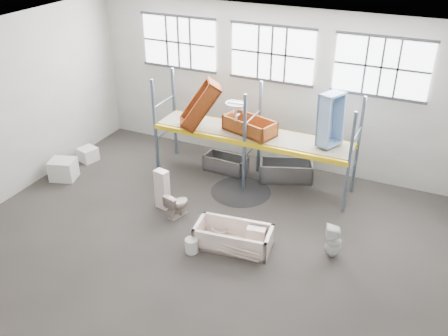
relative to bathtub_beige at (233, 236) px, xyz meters
The scene contains 33 objects.
floor 0.93m from the bathtub_beige, 164.71° to the right, with size 12.00×10.00×0.10m, color #453F3A.
ceiling 4.85m from the bathtub_beige, 164.71° to the right, with size 12.00×10.00×0.10m, color silver.
wall_back 5.37m from the bathtub_beige, 99.93° to the left, with size 12.00×0.10×5.00m, color #AAA79F.
wall_front 5.79m from the bathtub_beige, 99.08° to the right, with size 12.00×0.10×5.00m, color #9E9B93.
wall_left 7.25m from the bathtub_beige, behind, with size 0.10×10.00×5.00m, color #9F9C93.
window_left 7.04m from the bathtub_beige, 130.65° to the left, with size 2.60×0.04×1.60m, color white.
window_mid 5.82m from the bathtub_beige, 100.16° to the left, with size 2.60×0.04×1.60m, color white.
window_right 6.23m from the bathtub_beige, 63.42° to the left, with size 2.60×0.04×1.60m, color white.
rack_upright_la 4.84m from the bathtub_beige, 145.22° to the left, with size 0.08×0.08×3.00m, color slate.
rack_upright_lb 5.59m from the bathtub_beige, 134.81° to the left, with size 0.08×0.08×3.00m, color slate.
rack_upright_ma 3.05m from the bathtub_beige, 107.55° to the left, with size 0.08×0.08×3.00m, color slate.
rack_upright_mb 4.14m from the bathtub_beige, 102.30° to the left, with size 0.08×0.08×3.00m, color slate.
rack_upright_ra 3.64m from the bathtub_beige, 51.07° to the left, with size 0.08×0.08×3.00m, color slate.
rack_upright_rb 4.59m from the bathtub_beige, 60.87° to the left, with size 0.08×0.08×3.00m, color slate.
rack_beam_front 3.05m from the bathtub_beige, 107.55° to the left, with size 6.00×0.10×0.14m, color yellow.
rack_beam_back 4.14m from the bathtub_beige, 102.30° to the left, with size 6.00×0.10×0.14m, color yellow.
shelf_deck 3.62m from the bathtub_beige, 104.47° to the left, with size 5.90×1.10×0.03m, color gray.
wet_patch 2.62m from the bathtub_beige, 108.87° to the left, with size 1.80×1.80×0.00m, color black.
bathtub_beige is the anchor object (origin of this frame).
cistern_spare 0.57m from the bathtub_beige, 27.13° to the left, with size 0.47×0.22×0.44m, color beige.
sink_in_tub 0.56m from the bathtub_beige, 152.80° to the left, with size 0.47×0.47×0.16m, color beige.
toilet_beige 2.02m from the bathtub_beige, 163.21° to the left, with size 0.41×0.71×0.73m, color #C1AAA1.
cistern_tall 2.65m from the bathtub_beige, 162.74° to the left, with size 0.38×0.25×1.17m, color beige.
toilet_white 2.44m from the bathtub_beige, 15.61° to the left, with size 0.39×0.39×0.86m, color white.
steel_tub_left 3.93m from the bathtub_beige, 117.39° to the left, with size 1.35×0.63×0.50m, color #A0A2A7, non-canonical shape.
steel_tub_right 3.75m from the bathtub_beige, 88.12° to the left, with size 1.61×0.75×0.59m, color #9D9FA4, non-canonical shape.
rust_tub_flat 3.71m from the bathtub_beige, 105.91° to the left, with size 1.57×0.74×0.44m, color #9B531A, non-canonical shape.
rust_tub_tilted 4.39m from the bathtub_beige, 128.76° to the left, with size 1.57×0.74×0.44m, color brown, non-canonical shape.
sink_on_shelf 3.62m from the bathtub_beige, 112.81° to the left, with size 0.63×0.49×0.56m, color silver.
blue_tub_upright 4.20m from the bathtub_beige, 67.28° to the left, with size 1.50×0.70×0.42m, color #799BC6, non-canonical shape.
bucket 1.06m from the bathtub_beige, 141.55° to the right, with size 0.32×0.32×0.37m, color silver.
carton_near 6.22m from the bathtub_beige, behind, with size 0.75×0.64×0.64m, color silver.
carton_far 6.62m from the bathtub_beige, 160.80° to the left, with size 0.54×0.54×0.45m, color white.
Camera 1 is at (4.76, -8.79, 7.62)m, focal length 39.12 mm.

